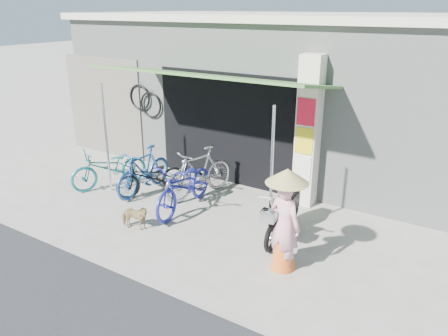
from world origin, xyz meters
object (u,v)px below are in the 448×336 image
Objects in this scene: bike_blue at (144,171)px; nun at (285,220)px; bike_navy at (185,186)px; bike_black at (151,177)px; bike_teal at (109,168)px; bike_silver at (199,172)px; street_dog at (134,217)px; moped at (284,212)px.

bike_blue is 1.01× the size of nun.
nun is at bearing -25.09° from bike_navy.
bike_teal is at bearing -141.96° from bike_black.
bike_silver is 0.71m from bike_navy.
bike_blue is at bearing 163.80° from bike_navy.
nun reaches higher than bike_silver.
nun reaches higher than bike_blue.
street_dog is at bearing -31.47° from bike_black.
bike_teal reaches higher than bike_black.
bike_black is 2.67× the size of street_dog.
bike_blue is 0.99× the size of moped.
moped is (4.22, 0.07, -0.02)m from bike_teal.
bike_navy reaches higher than bike_blue.
bike_navy is 2.70m from nun.
bike_silver is at bearing 95.40° from bike_navy.
bike_silver is 0.91× the size of bike_navy.
bike_blue reaches higher than street_dog.
nun is (2.81, 0.30, 0.58)m from street_dog.
nun is (0.45, -0.97, 0.39)m from moped.
bike_silver is at bearing -16.32° from nun.
bike_silver is (1.98, 0.66, 0.08)m from bike_teal.
moped is 1.14m from nun.
bike_silver is at bearing 159.35° from moped.
bike_teal is 0.97× the size of bike_silver.
street_dog is at bearing -8.84° from bike_teal.
bike_black is 0.92× the size of moped.
bike_black is at bearing 13.90° from street_dog.
bike_blue is 3.37m from moped.
bike_black is 0.86× the size of bike_silver.
bike_black is 1.61m from street_dog.
bike_teal is 4.22m from moped.
street_dog is 2.69m from moped.
bike_navy reaches higher than street_dog.
street_dog is (-0.12, -1.86, -0.29)m from bike_silver.
nun is at bearing -100.20° from street_dog.
bike_blue is at bearing -2.02° from nun.
bike_black is at bearing -136.92° from bike_silver.
bike_silver is 1.89m from street_dog.
nun reaches higher than bike_teal.
bike_silver is at bearing -20.07° from street_dog.
street_dog is 0.35× the size of nun.
street_dog is at bearing -55.13° from bike_blue.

